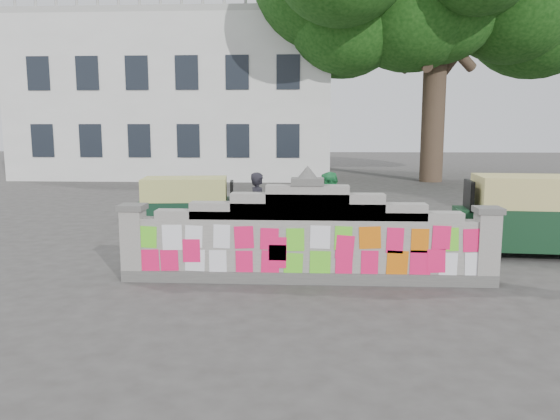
{
  "coord_description": "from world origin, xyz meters",
  "views": [
    {
      "loc": [
        0.03,
        -9.16,
        2.65
      ],
      "look_at": [
        -0.52,
        1.0,
        1.1
      ],
      "focal_mm": 35.0,
      "sensor_mm": 36.0,
      "label": 1
    }
  ],
  "objects": [
    {
      "name": "rickshaw_left",
      "position": [
        -2.96,
        4.05,
        0.74
      ],
      "size": [
        2.63,
        1.45,
        1.42
      ],
      "rotation": [
        0.0,
        0.0,
        0.12
      ],
      "color": "black",
      "rests_on": "ground"
    },
    {
      "name": "pedestrian",
      "position": [
        0.47,
        2.74,
        0.84
      ],
      "size": [
        0.95,
        1.02,
        1.68
      ],
      "primitive_type": "imported",
      "rotation": [
        0.0,
        0.0,
        -1.08
      ],
      "color": "#28944E",
      "rests_on": "ground"
    },
    {
      "name": "rickshaw_right",
      "position": [
        4.64,
        2.34,
        0.86
      ],
      "size": [
        3.03,
        1.58,
        1.65
      ],
      "rotation": [
        0.0,
        0.0,
        3.06
      ],
      "color": "#10311A",
      "rests_on": "ground"
    },
    {
      "name": "ground",
      "position": [
        0.0,
        0.0,
        0.0
      ],
      "size": [
        100.0,
        100.0,
        0.0
      ],
      "primitive_type": "plane",
      "color": "#383533",
      "rests_on": "ground"
    },
    {
      "name": "parapet_wall",
      "position": [
        -0.0,
        -0.01,
        0.75
      ],
      "size": [
        6.48,
        0.44,
        2.01
      ],
      "color": "#4C4C49",
      "rests_on": "ground"
    },
    {
      "name": "cyclist_rider",
      "position": [
        -1.01,
        1.85,
        0.75
      ],
      "size": [
        0.54,
        0.64,
        1.49
      ],
      "primitive_type": "imported",
      "rotation": [
        0.0,
        0.0,
        1.97
      ],
      "color": "black",
      "rests_on": "ground"
    },
    {
      "name": "cyclist_bike",
      "position": [
        -1.01,
        1.85,
        0.44
      ],
      "size": [
        1.77,
        1.19,
        0.88
      ],
      "primitive_type": "imported",
      "rotation": [
        0.0,
        0.0,
        1.97
      ],
      "color": "black",
      "rests_on": "ground"
    },
    {
      "name": "building",
      "position": [
        -7.0,
        21.98,
        4.01
      ],
      "size": [
        16.0,
        10.0,
        8.9
      ],
      "color": "silver",
      "rests_on": "ground"
    }
  ]
}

